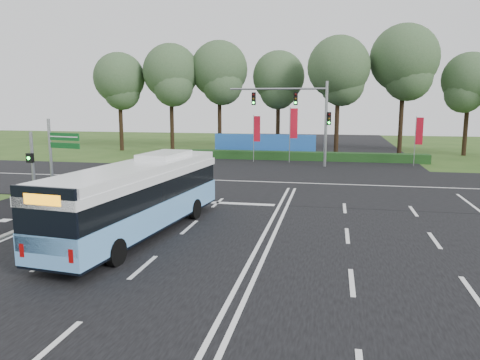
{
  "coord_description": "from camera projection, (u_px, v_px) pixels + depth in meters",
  "views": [
    {
      "loc": [
        2.61,
        -18.59,
        5.34
      ],
      "look_at": [
        -1.49,
        2.0,
        1.82
      ],
      "focal_mm": 35.0,
      "sensor_mm": 36.0,
      "label": 1
    }
  ],
  "objects": [
    {
      "name": "ground",
      "position": [
        266.0,
        232.0,
        19.37
      ],
      "size": [
        120.0,
        120.0,
        0.0
      ],
      "primitive_type": "plane",
      "color": "#2C4D19",
      "rests_on": "ground"
    },
    {
      "name": "road_main",
      "position": [
        266.0,
        232.0,
        19.37
      ],
      "size": [
        20.0,
        120.0,
        0.04
      ],
      "primitive_type": "cube",
      "color": "black",
      "rests_on": "ground"
    },
    {
      "name": "road_cross",
      "position": [
        291.0,
        183.0,
        30.97
      ],
      "size": [
        120.0,
        14.0,
        0.05
      ],
      "primitive_type": "cube",
      "color": "black",
      "rests_on": "ground"
    },
    {
      "name": "kerb_strip",
      "position": [
        1.0,
        238.0,
        18.4
      ],
      "size": [
        0.25,
        18.0,
        0.12
      ],
      "primitive_type": "cube",
      "color": "gray",
      "rests_on": "ground"
    },
    {
      "name": "city_bus",
      "position": [
        139.0,
        197.0,
        18.67
      ],
      "size": [
        3.48,
        11.14,
        3.14
      ],
      "rotation": [
        0.0,
        0.0,
        -0.11
      ],
      "color": "#65A7EA",
      "rests_on": "ground"
    },
    {
      "name": "pedestrian_signal",
      "position": [
        33.0,
        169.0,
        22.52
      ],
      "size": [
        0.34,
        0.44,
        3.93
      ],
      "rotation": [
        0.0,
        0.0,
        -0.14
      ],
      "color": "gray",
      "rests_on": "ground"
    },
    {
      "name": "street_sign",
      "position": [
        57.0,
        157.0,
        21.51
      ],
      "size": [
        1.76,
        0.44,
        4.58
      ],
      "rotation": [
        0.0,
        0.0,
        -0.2
      ],
      "color": "gray",
      "rests_on": "ground"
    },
    {
      "name": "banner_flag_left",
      "position": [
        256.0,
        131.0,
        41.37
      ],
      "size": [
        0.62,
        0.08,
        4.2
      ],
      "rotation": [
        0.0,
        0.0,
        -0.04
      ],
      "color": "gray",
      "rests_on": "ground"
    },
    {
      "name": "banner_flag_mid",
      "position": [
        293.0,
        127.0,
        40.98
      ],
      "size": [
        0.7,
        0.27,
        4.89
      ],
      "rotation": [
        0.0,
        0.0,
        0.31
      ],
      "color": "gray",
      "rests_on": "ground"
    },
    {
      "name": "banner_flag_right",
      "position": [
        418.0,
        134.0,
        38.53
      ],
      "size": [
        0.6,
        0.2,
        4.17
      ],
      "rotation": [
        0.0,
        0.0,
        -0.26
      ],
      "color": "gray",
      "rests_on": "ground"
    },
    {
      "name": "traffic_light_gantry",
      "position": [
        304.0,
        110.0,
        38.39
      ],
      "size": [
        8.41,
        0.28,
        7.0
      ],
      "color": "gray",
      "rests_on": "ground"
    },
    {
      "name": "hedge",
      "position": [
        304.0,
        156.0,
        43.0
      ],
      "size": [
        22.0,
        1.2,
        0.8
      ],
      "primitive_type": "cube",
      "color": "#173714",
      "rests_on": "ground"
    },
    {
      "name": "blue_hoarding",
      "position": [
        264.0,
        145.0,
        46.08
      ],
      "size": [
        10.0,
        0.3,
        2.2
      ],
      "primitive_type": "cube",
      "color": "blue",
      "rests_on": "ground"
    },
    {
      "name": "eucalyptus_row",
      "position": [
        310.0,
        70.0,
        47.78
      ],
      "size": [
        46.42,
        9.51,
        12.94
      ],
      "color": "black",
      "rests_on": "ground"
    }
  ]
}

